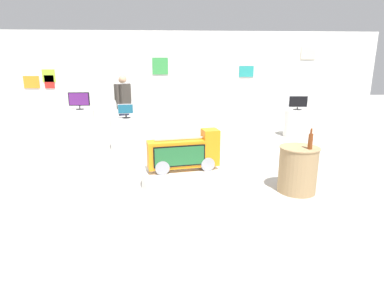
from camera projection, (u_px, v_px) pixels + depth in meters
name	position (u px, v px, depth m)	size (l,w,h in m)	color
ground_plane	(197.00, 176.00, 5.69)	(30.00, 30.00, 0.00)	#B2ADA3
back_wall_display	(186.00, 79.00, 10.19)	(12.65, 0.13, 3.04)	silver
main_display_pedestal	(184.00, 177.00, 5.29)	(1.43, 1.43, 0.26)	white
novelty_firetruck_tv	(185.00, 154.00, 5.18)	(1.23, 0.53, 0.68)	gray
display_pedestal_left_rear	(296.00, 123.00, 8.75)	(0.68, 0.68, 0.76)	white
tv_on_left_rear	(298.00, 102.00, 8.60)	(0.55, 0.23, 0.40)	black
display_pedestal_center_rear	(127.00, 134.00, 7.41)	(0.79, 0.79, 0.76)	white
tv_on_center_rear	(126.00, 110.00, 7.26)	(0.37, 0.19, 0.34)	black
display_pedestal_right_rear	(81.00, 123.00, 8.80)	(0.76, 0.76, 0.76)	white
tv_on_right_rear	(79.00, 100.00, 8.64)	(0.58, 0.21, 0.48)	black
side_table_round	(298.00, 169.00, 4.92)	(0.62, 0.62, 0.74)	#9E7F56
bottle_on_side_table	(310.00, 141.00, 4.69)	(0.07, 0.07, 0.32)	brown
shopper_browsing_near_truck	(124.00, 102.00, 8.27)	(0.36, 0.50, 1.73)	#1E233F
shopper_browsing_rear	(123.00, 100.00, 9.27)	(0.53, 0.32, 1.66)	black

